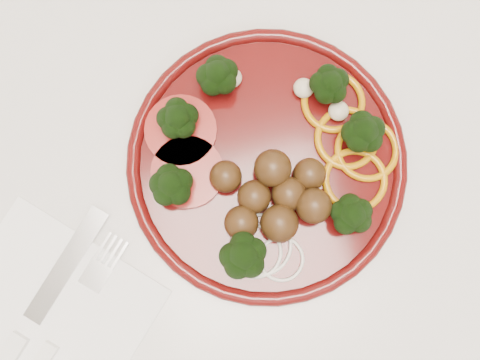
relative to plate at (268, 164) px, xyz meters
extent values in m
cube|color=silver|center=(-0.20, -0.01, -0.48)|extent=(2.40, 0.60, 0.87)
cube|color=silver|center=(-0.20, -0.01, -0.03)|extent=(2.40, 0.60, 0.03)
cylinder|color=#450908|center=(0.00, 0.00, -0.01)|extent=(0.28, 0.28, 0.01)
torus|color=#450908|center=(0.00, 0.00, 0.00)|extent=(0.28, 0.28, 0.01)
sphere|color=#472D11|center=(-0.04, -0.05, 0.01)|extent=(0.03, 0.03, 0.03)
sphere|color=#472D11|center=(-0.01, -0.06, 0.01)|extent=(0.03, 0.03, 0.03)
sphere|color=#472D11|center=(0.01, -0.03, 0.01)|extent=(0.03, 0.03, 0.03)
sphere|color=#472D11|center=(0.03, -0.05, 0.01)|extent=(0.03, 0.03, 0.03)
sphere|color=#472D11|center=(0.00, -0.01, 0.01)|extent=(0.03, 0.03, 0.03)
sphere|color=#472D11|center=(-0.02, -0.03, 0.01)|extent=(0.03, 0.03, 0.03)
sphere|color=#472D11|center=(0.03, -0.02, 0.01)|extent=(0.03, 0.03, 0.03)
sphere|color=#472D11|center=(-0.04, 0.00, 0.01)|extent=(0.03, 0.03, 0.03)
torus|color=#B77406|center=(0.08, 0.00, 0.00)|extent=(0.06, 0.06, 0.01)
torus|color=#B77406|center=(0.08, -0.04, 0.00)|extent=(0.06, 0.06, 0.01)
torus|color=#B77406|center=(0.08, 0.04, 0.00)|extent=(0.06, 0.06, 0.01)
torus|color=#B77406|center=(0.10, -0.01, 0.00)|extent=(0.06, 0.06, 0.01)
cylinder|color=#720A07|center=(-0.07, 0.05, 0.00)|extent=(0.07, 0.07, 0.01)
cylinder|color=#720A07|center=(-0.08, 0.01, 0.00)|extent=(0.07, 0.07, 0.01)
torus|color=beige|center=(-0.03, -0.08, 0.00)|extent=(0.05, 0.05, 0.00)
torus|color=beige|center=(-0.01, -0.09, 0.00)|extent=(0.04, 0.04, 0.00)
torus|color=beige|center=(-0.03, -0.07, 0.00)|extent=(0.06, 0.06, 0.00)
ellipsoid|color=#C6B793|center=(0.05, 0.06, 0.00)|extent=(0.02, 0.02, 0.01)
ellipsoid|color=#C6B793|center=(-0.01, 0.09, 0.00)|extent=(0.02, 0.02, 0.01)
ellipsoid|color=#C6B793|center=(0.08, 0.03, 0.00)|extent=(0.02, 0.02, 0.01)
cube|color=white|center=(-0.25, -0.09, -0.01)|extent=(0.25, 0.25, 0.00)
cube|color=silver|center=(-0.21, -0.04, -0.01)|extent=(0.10, 0.10, 0.00)
cube|color=silver|center=(-0.19, -0.06, -0.01)|extent=(0.04, 0.04, 0.00)
cube|color=silver|center=(-0.16, -0.05, -0.01)|extent=(0.02, 0.02, 0.00)
cube|color=silver|center=(-0.17, -0.04, -0.01)|extent=(0.02, 0.02, 0.00)
cube|color=silver|center=(-0.17, -0.04, -0.01)|extent=(0.02, 0.02, 0.00)
cube|color=silver|center=(-0.18, -0.03, -0.01)|extent=(0.02, 0.02, 0.00)
camera|label=1|loc=(-0.05, -0.09, 0.58)|focal=45.00mm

